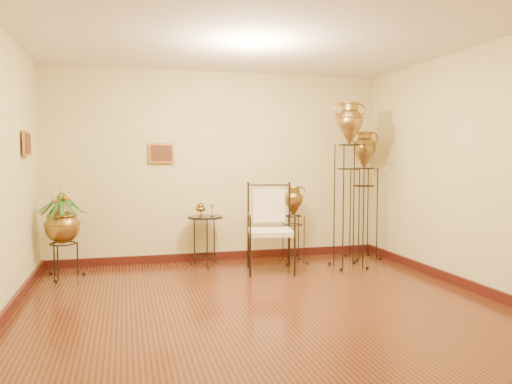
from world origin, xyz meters
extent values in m
plane|color=#5E2916|center=(0.00, 0.00, 0.00)|extent=(5.00, 5.00, 0.00)
cube|color=#3D120E|center=(0.00, 2.48, 0.06)|extent=(5.00, 0.04, 0.12)
cube|color=#3D120E|center=(-2.48, 0.00, 0.06)|extent=(0.04, 5.00, 0.12)
cube|color=#3D120E|center=(2.48, 0.00, 0.06)|extent=(0.04, 5.00, 0.12)
cube|color=#C07E38|center=(-0.85, 2.46, 1.60)|extent=(0.36, 0.03, 0.29)
cube|color=#C07E38|center=(-2.46, 1.45, 1.70)|extent=(0.03, 0.36, 0.29)
cube|color=#FFF6C0|center=(0.51, 1.52, 0.54)|extent=(0.66, 0.63, 0.07)
cube|color=#FFF6C0|center=(0.51, 1.52, 0.88)|extent=(0.44, 0.12, 0.46)
cylinder|color=black|center=(-0.27, 2.15, 0.70)|extent=(0.49, 0.49, 0.02)
camera|label=1|loc=(-1.37, -4.83, 1.54)|focal=35.00mm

